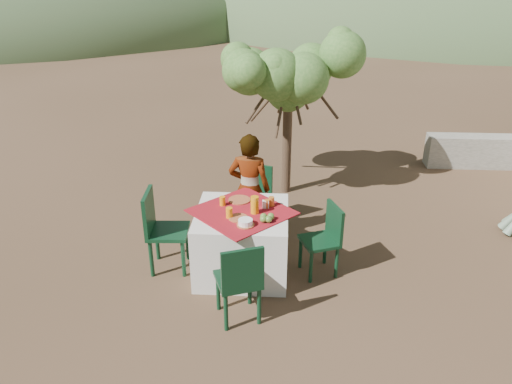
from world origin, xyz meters
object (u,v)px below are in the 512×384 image
(chair_left, at_px, (161,227))
(chair_far, at_px, (255,194))
(shrub_tree, at_px, (293,82))
(juice_pitcher, at_px, (255,205))
(table, at_px, (242,241))
(chair_right, at_px, (325,236))
(chair_near, at_px, (240,280))
(person, at_px, (249,189))

(chair_left, bearing_deg, chair_far, -45.84)
(shrub_tree, height_order, juice_pitcher, shrub_tree)
(table, distance_m, chair_right, 0.94)
(table, distance_m, chair_left, 0.94)
(chair_right, distance_m, juice_pitcher, 0.89)
(shrub_tree, bearing_deg, juice_pitcher, -100.16)
(chair_left, bearing_deg, chair_near, -135.85)
(chair_right, bearing_deg, person, -147.37)
(chair_far, distance_m, chair_right, 1.37)
(table, relative_size, chair_near, 1.46)
(chair_far, xyz_separation_m, chair_left, (-1.01, -1.10, 0.07))
(chair_near, xyz_separation_m, juice_pitcher, (0.09, 0.88, 0.36))
(table, relative_size, juice_pitcher, 6.63)
(chair_left, relative_size, chair_right, 1.16)
(table, relative_size, shrub_tree, 0.61)
(table, bearing_deg, person, 87.16)
(table, bearing_deg, chair_right, 1.21)
(person, bearing_deg, chair_far, -90.19)
(chair_near, bearing_deg, chair_right, -153.64)
(table, relative_size, person, 0.91)
(chair_far, relative_size, shrub_tree, 0.39)
(chair_far, bearing_deg, table, -74.31)
(chair_near, distance_m, person, 1.62)
(table, xyz_separation_m, chair_near, (0.06, -0.91, 0.12))
(shrub_tree, bearing_deg, chair_far, -111.76)
(chair_far, bearing_deg, shrub_tree, 88.41)
(chair_near, height_order, juice_pitcher, juice_pitcher)
(chair_left, relative_size, juice_pitcher, 4.93)
(person, bearing_deg, juice_pitcher, 105.85)
(chair_left, xyz_separation_m, chair_right, (1.86, 0.03, -0.07))
(chair_far, height_order, juice_pitcher, juice_pitcher)
(chair_far, distance_m, juice_pitcher, 1.19)
(chair_right, xyz_separation_m, person, (-0.90, 0.67, 0.25))
(person, height_order, juice_pitcher, person)
(chair_left, xyz_separation_m, juice_pitcher, (1.07, -0.02, 0.32))
(person, xyz_separation_m, shrub_tree, (0.52, 1.58, 0.98))
(chair_left, relative_size, person, 0.68)
(chair_right, height_order, shrub_tree, shrub_tree)
(chair_far, distance_m, chair_left, 1.49)
(chair_far, bearing_deg, chair_left, -112.52)
(shrub_tree, xyz_separation_m, juice_pitcher, (-0.41, -2.30, -0.83))
(chair_far, relative_size, chair_right, 1.01)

